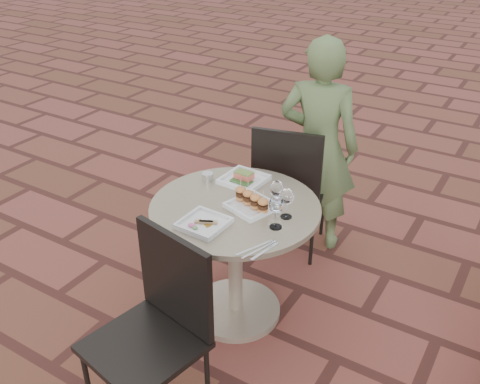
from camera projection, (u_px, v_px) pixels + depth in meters
The scene contains 13 objects.
ground at pixel (207, 304), 3.21m from camera, with size 60.00×60.00×0.00m, color brown.
cafe_table at pixel (235, 244), 2.92m from camera, with size 0.90×0.90×0.73m.
chair_far at pixel (289, 181), 3.42m from camera, with size 0.53×0.53×0.93m.
chair_near at pixel (159, 318), 2.32m from camera, with size 0.52×0.52×0.93m.
diner at pixel (318, 147), 3.46m from camera, with size 0.53×0.34×1.44m, color #485C32.
plate_salmon at pixel (244, 179), 3.02m from camera, with size 0.24×0.24×0.06m.
plate_sliders at pixel (252, 202), 2.76m from camera, with size 0.27×0.27×0.14m.
plate_tuna at pixel (204, 223), 2.62m from camera, with size 0.22×0.22×0.03m.
wine_glass_right at pixel (276, 205), 2.55m from camera, with size 0.07×0.07×0.18m.
wine_glass_mid at pixel (277, 190), 2.70m from camera, with size 0.07×0.07×0.17m.
wine_glass_far at pixel (287, 197), 2.64m from camera, with size 0.07×0.07×0.16m.
steel_ramekin at pixel (208, 177), 3.02m from camera, with size 0.06×0.06×0.05m, color silver.
cutlery_set at pixel (259, 250), 2.45m from camera, with size 0.10×0.22×0.00m, color silver, non-canonical shape.
Camera 1 is at (1.46, -2.00, 2.16)m, focal length 40.00 mm.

